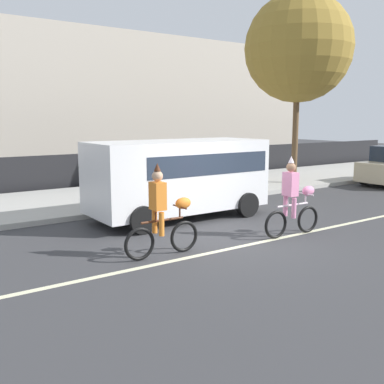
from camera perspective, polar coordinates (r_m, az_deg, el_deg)
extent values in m
plane|color=#38383A|center=(10.53, 5.49, -6.06)|extent=(80.00, 80.00, 0.00)
cube|color=beige|center=(10.17, 7.32, -6.63)|extent=(36.00, 0.14, 0.01)
cube|color=#ADAAA3|center=(15.91, -9.82, -0.61)|extent=(60.00, 5.00, 0.15)
cube|color=black|center=(18.47, -13.71, 2.59)|extent=(40.00, 0.08, 1.40)
cube|color=#B2A899|center=(27.48, -14.57, 10.89)|extent=(28.00, 8.00, 7.33)
torus|color=black|center=(9.48, -1.01, -5.65)|extent=(0.67, 0.08, 0.67)
torus|color=black|center=(8.98, -6.68, -6.59)|extent=(0.67, 0.08, 0.67)
cylinder|color=#4C2614|center=(9.12, -3.80, -3.60)|extent=(0.97, 0.06, 0.05)
cylinder|color=#4C2614|center=(9.03, -4.63, -3.16)|extent=(0.04, 0.04, 0.18)
cylinder|color=#4C2614|center=(9.31, -1.57, -2.59)|extent=(0.04, 0.04, 0.23)
cylinder|color=#4C2614|center=(9.28, -1.57, -1.90)|extent=(0.04, 0.50, 0.03)
ellipsoid|color=orange|center=(9.31, -1.14, -1.42)|extent=(0.36, 0.21, 0.24)
cube|color=orange|center=(8.97, -4.38, -0.50)|extent=(0.24, 0.32, 0.56)
sphere|color=tan|center=(8.91, -4.41, 2.03)|extent=(0.22, 0.22, 0.22)
cone|color=#4C2614|center=(8.89, -4.43, 3.18)|extent=(0.14, 0.14, 0.16)
cylinder|color=orange|center=(8.96, -3.89, -4.10)|extent=(0.11, 0.11, 0.48)
cylinder|color=orange|center=(9.20, -4.77, -3.76)|extent=(0.11, 0.11, 0.48)
torus|color=black|center=(11.41, 14.48, -3.38)|extent=(0.67, 0.10, 0.67)
torus|color=black|center=(10.68, 10.59, -4.10)|extent=(0.67, 0.10, 0.67)
cylinder|color=silver|center=(10.95, 12.67, -1.62)|extent=(0.97, 0.09, 0.05)
cylinder|color=silver|center=(10.83, 12.13, -1.23)|extent=(0.04, 0.04, 0.18)
cylinder|color=silver|center=(11.23, 14.22, -0.81)|extent=(0.04, 0.04, 0.23)
cylinder|color=silver|center=(11.21, 14.24, -0.23)|extent=(0.05, 0.50, 0.03)
ellipsoid|color=pink|center=(11.26, 14.55, 0.16)|extent=(0.37, 0.22, 0.24)
cube|color=pink|center=(10.80, 12.39, 0.99)|extent=(0.25, 0.33, 0.56)
sphere|color=#9E7051|center=(10.75, 12.47, 3.10)|extent=(0.22, 0.22, 0.22)
cone|color=silver|center=(10.73, 12.50, 4.05)|extent=(0.14, 0.14, 0.16)
cylinder|color=pink|center=(10.79, 12.81, -2.00)|extent=(0.11, 0.11, 0.48)
cylinder|color=pink|center=(10.99, 11.78, -1.76)|extent=(0.11, 0.11, 0.48)
cube|color=white|center=(12.53, -1.76, 2.20)|extent=(5.00, 2.00, 1.90)
cube|color=#283342|center=(12.72, -0.25, 3.89)|extent=(3.90, 2.02, 0.56)
cylinder|color=black|center=(12.91, 7.04, -1.61)|extent=(0.70, 0.22, 0.70)
cylinder|color=black|center=(14.44, 1.74, -0.38)|extent=(0.70, 0.22, 0.70)
cylinder|color=black|center=(10.98, -6.32, -3.55)|extent=(0.70, 0.22, 0.70)
cylinder|color=black|center=(12.74, -10.64, -1.85)|extent=(0.70, 0.22, 0.70)
cylinder|color=black|center=(20.43, 21.07, 1.73)|extent=(0.60, 0.20, 0.60)
cylinder|color=brown|center=(19.00, 12.97, 7.03)|extent=(0.24, 0.24, 3.90)
sphere|color=olive|center=(19.18, 13.36, 17.37)|extent=(4.29, 4.29, 4.29)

